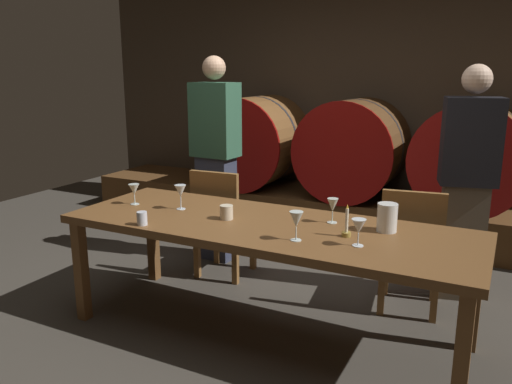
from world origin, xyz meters
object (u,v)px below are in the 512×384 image
object	(u,v)px
wine_barrel_right	(471,156)
cup_right	(226,212)
wine_glass_left	(180,192)
wine_glass_far_right	(359,227)
guest_left	(216,159)
pitcher	(387,218)
chair_right	(411,245)
wine_glass_center	(296,220)
dining_table	(267,233)
wine_glass_right	(333,206)
cup_left	(142,218)
wine_barrel_left	(256,141)
chair_left	(221,218)
wine_glass_far_left	(134,190)
candle_center	(346,228)
guest_right	(467,183)
wine_barrel_center	(354,148)

from	to	relation	value
wine_barrel_right	cup_right	distance (m)	2.64
wine_glass_left	wine_glass_far_right	distance (m)	1.26
guest_left	pitcher	distance (m)	1.85
chair_right	wine_glass_left	distance (m)	1.58
wine_glass_center	guest_left	bearing A→B (deg)	135.64
dining_table	chair_right	size ratio (longest dim) A/B	2.85
chair_right	wine_glass_right	xyz separation A→B (m)	(-0.39, -0.51, 0.35)
guest_left	cup_left	world-z (taller)	guest_left
guest_left	wine_glass_center	distance (m)	1.75
dining_table	cup_right	xyz separation A→B (m)	(-0.26, -0.03, 0.11)
dining_table	wine_barrel_left	bearing A→B (deg)	118.32
wine_barrel_left	chair_right	size ratio (longest dim) A/B	1.12
cup_right	cup_left	bearing A→B (deg)	-139.10
chair_left	wine_glass_center	world-z (taller)	wine_glass_center
chair_right	cup_right	xyz separation A→B (m)	(-1.00, -0.73, 0.28)
wine_glass_left	cup_left	world-z (taller)	wine_glass_left
guest_left	cup_right	size ratio (longest dim) A/B	19.75
chair_left	wine_glass_right	distance (m)	1.22
wine_barrel_left	wine_glass_far_left	size ratio (longest dim) A/B	6.90
guest_left	wine_glass_far_right	bearing A→B (deg)	146.77
chair_right	cup_right	world-z (taller)	chair_right
chair_right	dining_table	bearing A→B (deg)	35.18
pitcher	cup_left	distance (m)	1.43
guest_left	wine_barrel_left	bearing A→B (deg)	-74.94
wine_glass_left	wine_glass_far_right	world-z (taller)	wine_glass_left
pitcher	wine_glass_far_left	xyz separation A→B (m)	(-1.68, -0.18, 0.02)
cup_left	cup_right	size ratio (longest dim) A/B	0.93
candle_center	wine_barrel_right	bearing A→B (deg)	79.23
dining_table	guest_right	world-z (taller)	guest_right
dining_table	wine_glass_far_left	bearing A→B (deg)	-179.43
chair_left	wine_glass_left	distance (m)	0.73
wine_glass_right	cup_left	world-z (taller)	wine_glass_right
wine_barrel_left	guest_right	distance (m)	2.55
wine_barrel_left	wine_barrel_center	xyz separation A→B (m)	(1.11, 0.00, 0.00)
guest_left	candle_center	world-z (taller)	guest_left
wine_barrel_left	wine_barrel_center	bearing A→B (deg)	0.00
candle_center	cup_left	bearing A→B (deg)	-163.36
wine_barrel_left	wine_glass_far_right	bearing A→B (deg)	-53.04
chair_left	wine_glass_right	size ratio (longest dim) A/B	5.77
candle_center	wine_glass_left	distance (m)	1.15
cup_left	cup_right	bearing A→B (deg)	40.90
wine_barrel_right	chair_right	bearing A→B (deg)	-97.27
cup_left	wine_barrel_center	bearing A→B (deg)	79.31
wine_glass_far_left	wine_glass_right	xyz separation A→B (m)	(1.35, 0.20, 0.00)
chair_left	pitcher	world-z (taller)	pitcher
guest_left	wine_glass_far_right	distance (m)	1.96
wine_barrel_left	cup_right	size ratio (longest dim) A/B	11.15
chair_right	wine_glass_far_right	xyz separation A→B (m)	(-0.14, -0.85, 0.34)
cup_left	candle_center	bearing A→B (deg)	16.64
chair_left	wine_glass_center	distance (m)	1.38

